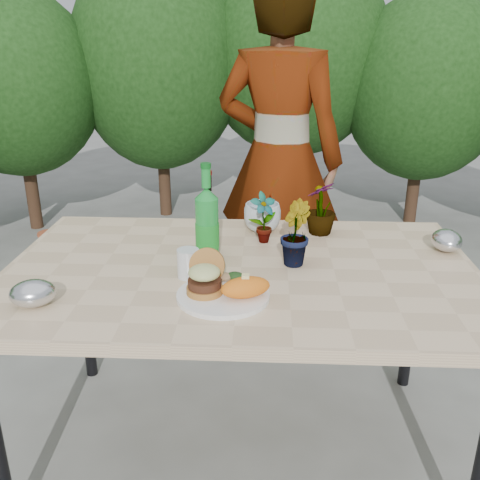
{
  "coord_description": "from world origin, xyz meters",
  "views": [
    {
      "loc": [
        0.08,
        -1.66,
        1.49
      ],
      "look_at": [
        0.0,
        -0.08,
        0.88
      ],
      "focal_mm": 40.0,
      "sensor_mm": 36.0,
      "label": 1
    }
  ],
  "objects_px": {
    "wine_bottle": "(209,223)",
    "person": "(279,159)",
    "patio_table": "(241,282)",
    "dinner_plate": "(223,295)"
  },
  "relations": [
    {
      "from": "patio_table",
      "to": "wine_bottle",
      "type": "height_order",
      "value": "wine_bottle"
    },
    {
      "from": "patio_table",
      "to": "person",
      "type": "bearing_deg",
      "value": 82.02
    },
    {
      "from": "patio_table",
      "to": "person",
      "type": "relative_size",
      "value": 0.89
    },
    {
      "from": "wine_bottle",
      "to": "dinner_plate",
      "type": "bearing_deg",
      "value": -53.64
    },
    {
      "from": "person",
      "to": "dinner_plate",
      "type": "bearing_deg",
      "value": 97.69
    },
    {
      "from": "wine_bottle",
      "to": "person",
      "type": "bearing_deg",
      "value": 97.35
    },
    {
      "from": "dinner_plate",
      "to": "person",
      "type": "bearing_deg",
      "value": 81.5
    },
    {
      "from": "wine_bottle",
      "to": "person",
      "type": "distance_m",
      "value": 0.93
    },
    {
      "from": "dinner_plate",
      "to": "wine_bottle",
      "type": "relative_size",
      "value": 0.93
    },
    {
      "from": "patio_table",
      "to": "person",
      "type": "xyz_separation_m",
      "value": [
        0.14,
        1.02,
        0.2
      ]
    }
  ]
}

